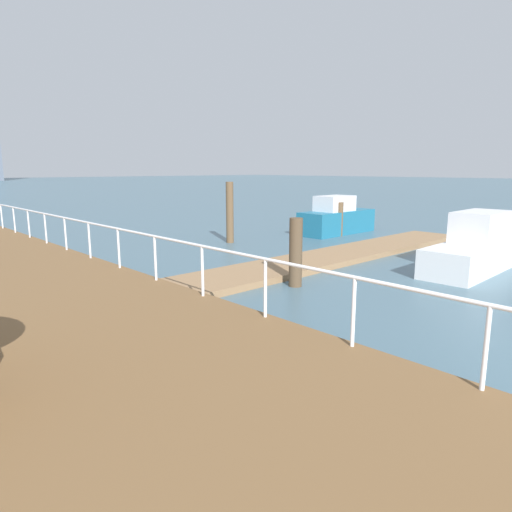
% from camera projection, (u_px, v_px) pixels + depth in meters
% --- Properties ---
extents(ground_plane, '(300.00, 300.00, 0.00)m').
position_uv_depth(ground_plane, '(93.00, 235.00, 20.61)').
color(ground_plane, '#476675').
extents(floating_dock, '(14.48, 2.00, 0.18)m').
position_uv_depth(floating_dock, '(337.00, 256.00, 15.28)').
color(floating_dock, '#93704C').
rests_on(floating_dock, ground_plane).
extents(boardwalk_railing, '(0.06, 25.99, 1.08)m').
position_uv_depth(boardwalk_railing, '(155.00, 245.00, 10.52)').
color(boardwalk_railing, white).
rests_on(boardwalk_railing, boardwalk).
extents(dock_piling_0, '(0.26, 0.26, 1.52)m').
position_uv_depth(dock_piling_0, '(340.00, 219.00, 20.28)').
color(dock_piling_0, brown).
rests_on(dock_piling_0, ground_plane).
extents(dock_piling_1, '(0.31, 0.31, 2.48)m').
position_uv_depth(dock_piling_1, '(230.00, 213.00, 18.36)').
color(dock_piling_1, brown).
rests_on(dock_piling_1, ground_plane).
extents(dock_piling_2, '(0.34, 0.34, 1.78)m').
position_uv_depth(dock_piling_2, '(296.00, 253.00, 11.52)').
color(dock_piling_2, brown).
rests_on(dock_piling_2, ground_plane).
extents(moored_boat_0, '(4.19, 1.51, 1.77)m').
position_uv_depth(moored_boat_0, '(336.00, 219.00, 21.11)').
color(moored_boat_0, '#1E6B8C').
rests_on(moored_boat_0, ground_plane).
extents(moored_boat_1, '(6.32, 1.61, 1.75)m').
position_uv_depth(moored_boat_1, '(483.00, 247.00, 13.89)').
color(moored_boat_1, white).
rests_on(moored_boat_1, ground_plane).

